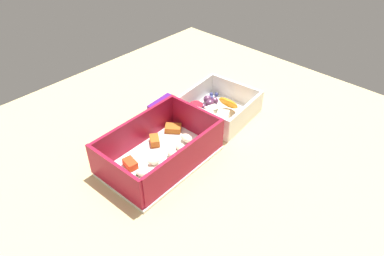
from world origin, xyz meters
TOP-DOWN VIEW (x-y plane):
  - table_surface at (0.00, 0.00)cm, footprint 80.00×80.00cm
  - pasta_container at (-10.97, 0.17)cm, footprint 21.27×13.77cm
  - fruit_bowl at (7.31, 2.01)cm, footprint 15.01×14.75cm
  - candy_bar at (1.71, 13.53)cm, footprint 7.20×3.08cm

SIDE VIEW (x-z plane):
  - table_surface at x=0.00cm, z-range 0.00..2.00cm
  - candy_bar at x=1.71cm, z-range 2.00..3.20cm
  - fruit_bowl at x=7.31cm, z-range 1.23..6.24cm
  - pasta_container at x=-10.97cm, z-range 0.79..7.65cm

